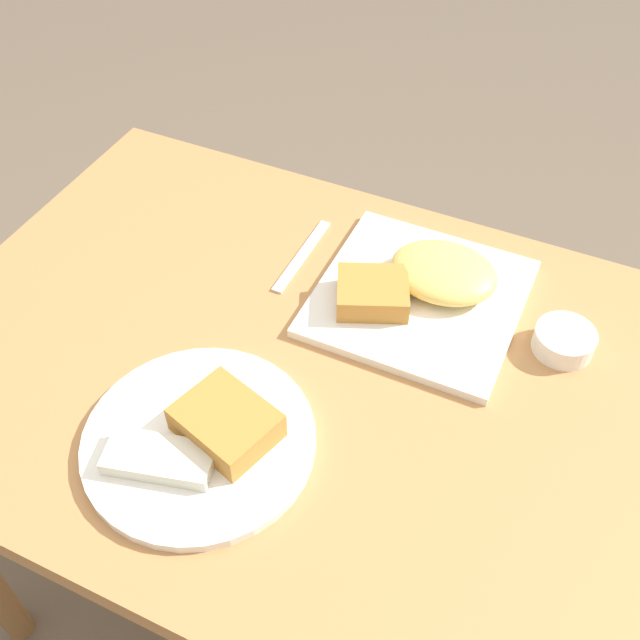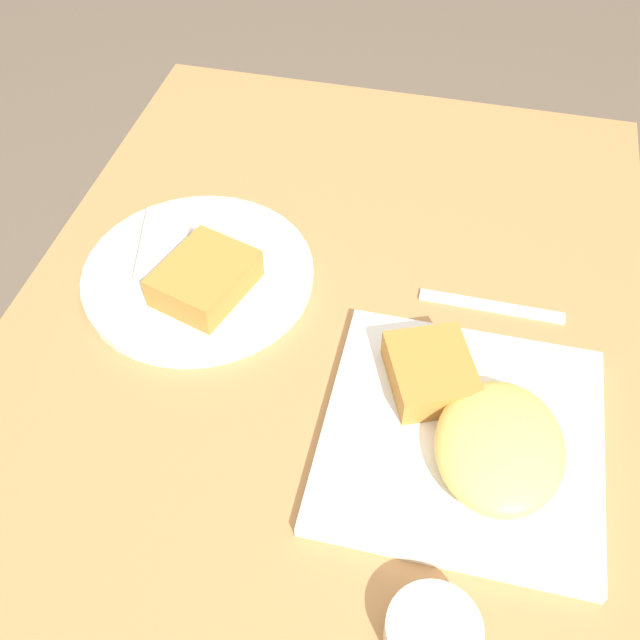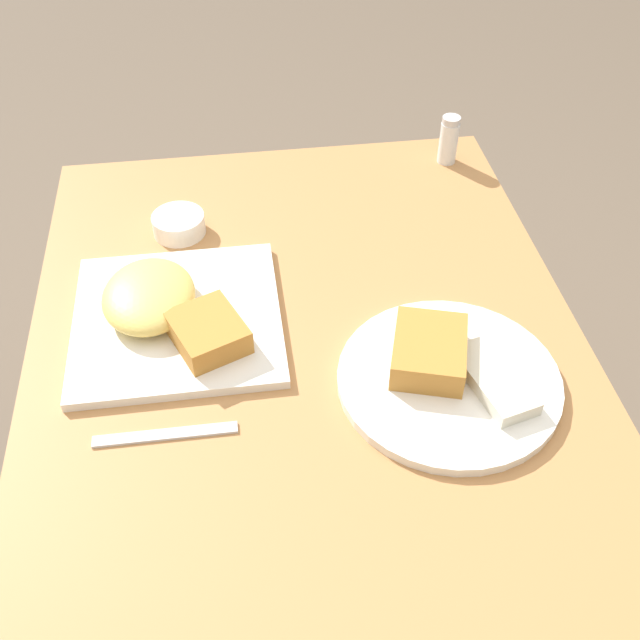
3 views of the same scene
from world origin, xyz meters
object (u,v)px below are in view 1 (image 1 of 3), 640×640
plate_oval_far (203,438)px  plate_square_near (422,287)px  sauce_ramekin (564,340)px  butter_knife (302,255)px

plate_oval_far → plate_square_near: bearing=-114.1°
plate_oval_far → sauce_ramekin: 0.50m
sauce_ramekin → butter_knife: sauce_ramekin is taller
plate_square_near → butter_knife: 0.20m
plate_square_near → sauce_ramekin: 0.21m
butter_knife → sauce_ramekin: bearing=87.6°
plate_square_near → butter_knife: size_ratio=1.63×
plate_oval_far → sauce_ramekin: (-0.36, -0.34, 0.00)m
plate_oval_far → butter_knife: size_ratio=1.65×
plate_square_near → sauce_ramekin: size_ratio=3.45×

